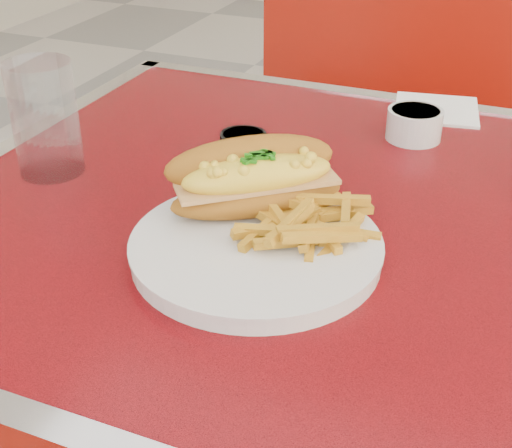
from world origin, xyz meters
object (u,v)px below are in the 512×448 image
at_px(gravy_ramekin, 414,123).
at_px(booth_bench_far, 475,244).
at_px(sauce_cup_left, 243,143).
at_px(water_tumbler, 45,119).
at_px(diner_table, 426,347).
at_px(dinner_plate, 256,248).
at_px(mac_hoagie, 255,178).
at_px(fork, 324,228).

bearing_deg(gravy_ramekin, booth_bench_far, 81.36).
bearing_deg(gravy_ramekin, sauce_cup_left, -144.45).
height_order(sauce_cup_left, water_tumbler, water_tumbler).
xyz_separation_m(diner_table, sauce_cup_left, (-0.29, 0.10, 0.18)).
bearing_deg(dinner_plate, gravy_ramekin, 76.47).
height_order(booth_bench_far, mac_hoagie, booth_bench_far).
xyz_separation_m(fork, water_tumbler, (-0.38, 0.04, 0.05)).
bearing_deg(mac_hoagie, dinner_plate, -105.57).
height_order(diner_table, fork, fork).
relative_size(diner_table, sauce_cup_left, 15.52).
relative_size(booth_bench_far, mac_hoagie, 5.66).
bearing_deg(fork, dinner_plate, 138.16).
height_order(fork, gravy_ramekin, gravy_ramekin).
distance_m(dinner_plate, gravy_ramekin, 0.38).
xyz_separation_m(mac_hoagie, gravy_ramekin, (0.12, 0.30, -0.03)).
relative_size(fork, sauce_cup_left, 2.07).
height_order(mac_hoagie, sauce_cup_left, mac_hoagie).
relative_size(diner_table, mac_hoagie, 5.80).
height_order(gravy_ramekin, sauce_cup_left, gravy_ramekin).
xyz_separation_m(booth_bench_far, water_tumbler, (-0.50, -0.84, 0.56)).
relative_size(mac_hoagie, sauce_cup_left, 2.68).
xyz_separation_m(booth_bench_far, dinner_plate, (-0.17, -0.93, 0.49)).
bearing_deg(fork, mac_hoagie, 84.80).
height_order(dinner_plate, fork, same).
relative_size(dinner_plate, water_tumbler, 1.96).
bearing_deg(fork, diner_table, -54.79).
height_order(diner_table, sauce_cup_left, sauce_cup_left).
bearing_deg(mac_hoagie, water_tumbler, 137.16).
bearing_deg(diner_table, sauce_cup_left, 159.89).
relative_size(mac_hoagie, fork, 1.29).
height_order(gravy_ramekin, water_tumbler, water_tumbler).
bearing_deg(mac_hoagie, sauce_cup_left, 78.51).
distance_m(booth_bench_far, mac_hoagie, 1.04).
bearing_deg(mac_hoagie, gravy_ramekin, 29.47).
height_order(dinner_plate, sauce_cup_left, sauce_cup_left).
bearing_deg(mac_hoagie, diner_table, -24.52).
relative_size(dinner_plate, gravy_ramekin, 3.54).
bearing_deg(booth_bench_far, diner_table, -90.00).
relative_size(dinner_plate, sauce_cup_left, 3.57).
xyz_separation_m(diner_table, fork, (-0.12, -0.07, 0.18)).
distance_m(diner_table, gravy_ramekin, 0.32).
bearing_deg(diner_table, booth_bench_far, 90.00).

